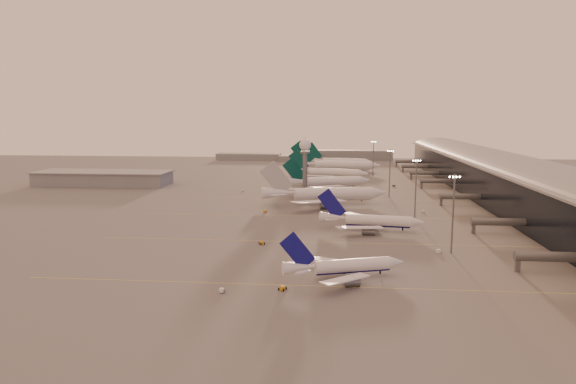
{
  "coord_description": "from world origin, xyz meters",
  "views": [
    {
      "loc": [
        21.11,
        -160.23,
        43.34
      ],
      "look_at": [
        0.95,
        61.3,
        9.27
      ],
      "focal_mm": 32.0,
      "sensor_mm": 36.0,
      "label": 1
    }
  ],
  "objects": [
    {
      "name": "mast_c",
      "position": [
        50.0,
        110.0,
        13.74
      ],
      "size": [
        3.6,
        0.56,
        25.0
      ],
      "color": "slate",
      "rests_on": "ground"
    },
    {
      "name": "mast_b",
      "position": [
        55.0,
        55.0,
        13.74
      ],
      "size": [
        3.6,
        0.56,
        25.0
      ],
      "color": "slate",
      "rests_on": "ground"
    },
    {
      "name": "greentail_d",
      "position": [
        24.82,
        256.7,
        3.6
      ],
      "size": [
        55.65,
        44.58,
        20.35
      ],
      "color": "silver",
      "rests_on": "ground"
    },
    {
      "name": "mast_a",
      "position": [
        58.0,
        0.0,
        13.74
      ],
      "size": [
        3.6,
        0.56,
        25.0
      ],
      "color": "slate",
      "rests_on": "ground"
    },
    {
      "name": "narrowbody_mid",
      "position": [
        34.88,
        29.53,
        3.13
      ],
      "size": [
        39.52,
        31.36,
        15.48
      ],
      "color": "silver",
      "rests_on": "ground"
    },
    {
      "name": "distant_horizon",
      "position": [
        2.62,
        325.14,
        3.89
      ],
      "size": [
        165.0,
        37.5,
        9.0
      ],
      "color": "slate",
      "rests_on": "ground"
    },
    {
      "name": "radar_tower",
      "position": [
        5.0,
        120.0,
        20.95
      ],
      "size": [
        6.4,
        6.4,
        31.1
      ],
      "color": "slate",
      "rests_on": "ground"
    },
    {
      "name": "greentail_b",
      "position": [
        17.18,
        178.49,
        3.47
      ],
      "size": [
        53.43,
        42.71,
        19.65
      ],
      "color": "silver",
      "rests_on": "ground"
    },
    {
      "name": "hangar",
      "position": [
        -120.0,
        140.0,
        4.32
      ],
      "size": [
        82.0,
        27.0,
        8.5
      ],
      "color": "slate",
      "rests_on": "ground"
    },
    {
      "name": "gsv_truck_d",
      "position": [
        -29.99,
        121.43,
        1.09
      ],
      "size": [
        3.24,
        5.6,
        2.13
      ],
      "color": "white",
      "rests_on": "ground"
    },
    {
      "name": "gsv_tug_hangar",
      "position": [
        56.88,
        148.93,
        0.57
      ],
      "size": [
        3.98,
        2.48,
        1.11
      ],
      "color": "#5A5C5F",
      "rests_on": "ground"
    },
    {
      "name": "gsv_tug_mid",
      "position": [
        -2.72,
        4.99,
        0.55
      ],
      "size": [
        3.98,
        4.36,
        1.07
      ],
      "color": "orange",
      "rests_on": "ground"
    },
    {
      "name": "terminal",
      "position": [
        107.88,
        110.09,
        10.52
      ],
      "size": [
        57.0,
        362.0,
        23.04
      ],
      "color": "black",
      "rests_on": "ground"
    },
    {
      "name": "narrowbody_near",
      "position": [
        24.09,
        -28.1,
        2.73
      ],
      "size": [
        33.32,
        26.16,
        13.46
      ],
      "color": "silver",
      "rests_on": "ground"
    },
    {
      "name": "widebody_white",
      "position": [
        16.75,
        83.81,
        3.74
      ],
      "size": [
        60.72,
        48.22,
        21.55
      ],
      "color": "silver",
      "rests_on": "ground"
    },
    {
      "name": "greentail_a",
      "position": [
        17.54,
        133.41,
        3.37
      ],
      "size": [
        50.64,
        40.24,
        19.08
      ],
      "color": "silver",
      "rests_on": "ground"
    },
    {
      "name": "gsv_truck_b",
      "position": [
        47.87,
        45.33,
        1.06
      ],
      "size": [
        5.46,
        3.26,
        2.08
      ],
      "color": "#5A5C5F",
      "rests_on": "ground"
    },
    {
      "name": "gsv_truck_a",
      "position": [
        -5.43,
        -42.13,
        1.18
      ],
      "size": [
        5.76,
        2.28,
        2.31
      ],
      "color": "white",
      "rests_on": "ground"
    },
    {
      "name": "taxiway_markings",
      "position": [
        30.0,
        56.0,
        0.01
      ],
      "size": [
        180.0,
        185.25,
        0.02
      ],
      "color": "gold",
      "rests_on": "ground"
    },
    {
      "name": "ground",
      "position": [
        0.0,
        0.0,
        0.0
      ],
      "size": [
        700.0,
        700.0,
        0.0
      ],
      "primitive_type": "plane",
      "color": "#605D5D",
      "rests_on": "ground"
    },
    {
      "name": "gsv_catering_b",
      "position": [
        60.54,
        66.93,
        2.04
      ],
      "size": [
        5.4,
        3.5,
        4.09
      ],
      "color": "white",
      "rests_on": "ground"
    },
    {
      "name": "gsv_tug_far",
      "position": [
        18.42,
        108.83,
        0.47
      ],
      "size": [
        3.64,
        3.57,
        0.91
      ],
      "color": "#5A5C5F",
      "rests_on": "ground"
    },
    {
      "name": "gsv_catering_a",
      "position": [
        54.21,
        -0.53,
        2.35
      ],
      "size": [
        6.23,
        4.24,
        4.69
      ],
      "color": "white",
      "rests_on": "ground"
    },
    {
      "name": "mast_d",
      "position": [
        48.0,
        200.0,
        13.74
      ],
      "size": [
        3.6,
        0.56,
        25.0
      ],
      "color": "slate",
      "rests_on": "ground"
    },
    {
      "name": "gsv_tug_near",
      "position": [
        8.71,
        -39.11,
        0.55
      ],
      "size": [
        3.6,
        4.33,
        1.07
      ],
      "color": "orange",
      "rests_on": "ground"
    },
    {
      "name": "greentail_c",
      "position": [
        22.45,
        217.13,
        4.23
      ],
      "size": [
        65.87,
        53.23,
        23.94
      ],
      "color": "silver",
      "rests_on": "ground"
    },
    {
      "name": "gsv_truck_c",
      "position": [
        -8.87,
        61.24,
        1.24
      ],
      "size": [
        6.24,
        5.09,
        2.44
      ],
      "color": "orange",
      "rests_on": "ground"
    }
  ]
}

